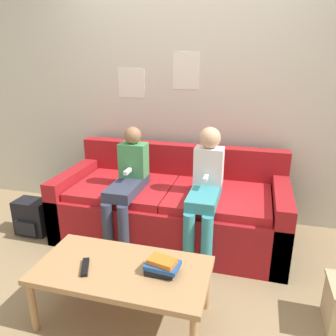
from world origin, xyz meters
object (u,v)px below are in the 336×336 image
object	(u,v)px
person_left	(128,182)
tv_remote	(85,267)
person_right	(205,186)
backpack	(33,217)
coffee_table	(122,273)
couch	(172,207)

from	to	relation	value
person_left	tv_remote	xyz separation A→B (m)	(0.10, -0.96, -0.19)
person_right	person_left	bearing A→B (deg)	-179.10
backpack	person_right	bearing A→B (deg)	3.50
coffee_table	tv_remote	world-z (taller)	tv_remote
coffee_table	person_left	distance (m)	0.97
person_left	backpack	size ratio (longest dim) A/B	3.11
tv_remote	person_right	bearing A→B (deg)	35.03
person_right	backpack	world-z (taller)	person_right
couch	tv_remote	bearing A→B (deg)	-101.59
coffee_table	couch	bearing A→B (deg)	88.57
person_left	person_right	bearing A→B (deg)	0.90
couch	coffee_table	xyz separation A→B (m)	(-0.03, -1.11, 0.06)
coffee_table	person_left	bearing A→B (deg)	109.37
tv_remote	person_left	bearing A→B (deg)	71.89
person_right	tv_remote	size ratio (longest dim) A/B	6.28
couch	tv_remote	xyz separation A→B (m)	(-0.24, -1.18, 0.11)
couch	person_right	xyz separation A→B (m)	(0.34, -0.21, 0.33)
coffee_table	tv_remote	xyz separation A→B (m)	(-0.21, -0.07, 0.05)
person_right	tv_remote	distance (m)	1.15
tv_remote	backpack	xyz separation A→B (m)	(-1.05, 0.87, -0.23)
couch	person_left	world-z (taller)	person_left
person_left	backpack	distance (m)	1.05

